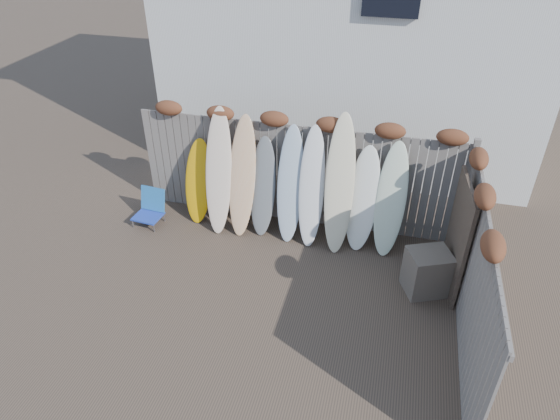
% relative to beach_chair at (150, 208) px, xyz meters
% --- Properties ---
extents(ground, '(80.00, 80.00, 0.00)m').
position_rel_beach_chair_xyz_m(ground, '(2.70, -1.65, -0.31)').
color(ground, '#493A2D').
extents(back_fence, '(6.05, 0.28, 2.24)m').
position_rel_beach_chair_xyz_m(back_fence, '(2.76, 0.74, 0.87)').
color(back_fence, slate).
rests_on(back_fence, ground).
extents(right_fence, '(0.28, 4.40, 2.24)m').
position_rel_beach_chair_xyz_m(right_fence, '(5.69, -1.40, 0.83)').
color(right_fence, slate).
rests_on(right_fence, ground).
extents(house, '(8.50, 5.50, 6.33)m').
position_rel_beach_chair_xyz_m(house, '(3.20, 4.85, 2.89)').
color(house, silver).
rests_on(house, ground).
extents(beach_chair, '(0.55, 0.58, 0.67)m').
position_rel_beach_chair_xyz_m(beach_chair, '(0.00, 0.00, 0.00)').
color(beach_chair, '#223EAC').
rests_on(beach_chair, ground).
extents(wooden_crate, '(0.81, 0.75, 0.75)m').
position_rel_beach_chair_xyz_m(wooden_crate, '(5.18, -0.69, 0.06)').
color(wooden_crate, brown).
rests_on(wooden_crate, ground).
extents(lattice_panel, '(0.17, 1.26, 1.89)m').
position_rel_beach_chair_xyz_m(lattice_panel, '(5.55, -0.44, 0.63)').
color(lattice_panel, '#4D3E2F').
rests_on(lattice_panel, ground).
extents(surfboard_0, '(0.56, 0.60, 1.60)m').
position_rel_beach_chair_xyz_m(surfboard_0, '(0.88, 0.39, 0.49)').
color(surfboard_0, '#E9A208').
rests_on(surfboard_0, ground).
extents(surfboard_1, '(0.56, 0.84, 2.28)m').
position_rel_beach_chair_xyz_m(surfboard_1, '(1.35, 0.28, 0.83)').
color(surfboard_1, beige).
rests_on(surfboard_1, ground).
extents(surfboard_2, '(0.50, 0.77, 2.18)m').
position_rel_beach_chair_xyz_m(surfboard_2, '(1.80, 0.29, 0.78)').
color(surfboard_2, '#FFAA87').
rests_on(surfboard_2, ground).
extents(surfboard_3, '(0.51, 0.67, 1.80)m').
position_rel_beach_chair_xyz_m(surfboard_3, '(2.17, 0.34, 0.59)').
color(surfboard_3, slate).
rests_on(surfboard_3, ground).
extents(surfboard_4, '(0.52, 0.77, 2.08)m').
position_rel_beach_chair_xyz_m(surfboard_4, '(2.69, 0.32, 0.73)').
color(surfboard_4, '#A2B5C6').
rests_on(surfboard_4, ground).
extents(surfboard_5, '(0.52, 0.79, 2.12)m').
position_rel_beach_chair_xyz_m(surfboard_5, '(3.08, 0.29, 0.75)').
color(surfboard_5, silver).
rests_on(surfboard_5, ground).
extents(surfboard_6, '(0.58, 0.88, 2.40)m').
position_rel_beach_chair_xyz_m(surfboard_6, '(3.57, 0.27, 0.89)').
color(surfboard_6, beige).
rests_on(surfboard_6, ground).
extents(surfboard_7, '(0.59, 0.69, 1.84)m').
position_rel_beach_chair_xyz_m(surfboard_7, '(3.99, 0.35, 0.61)').
color(surfboard_7, white).
rests_on(surfboard_7, ground).
extents(surfboard_8, '(0.54, 0.72, 1.98)m').
position_rel_beach_chair_xyz_m(surfboard_8, '(4.47, 0.33, 0.68)').
color(surfboard_8, silver).
rests_on(surfboard_8, ground).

